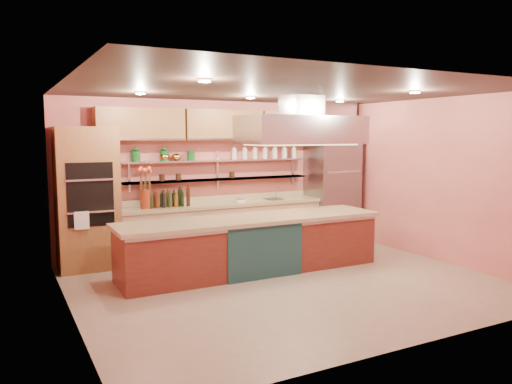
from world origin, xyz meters
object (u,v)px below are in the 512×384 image
island (252,245)px  copper_kettle (176,157)px  refrigerator (332,190)px  green_canister (191,156)px  flower_vase (146,199)px  kitchen_scale (240,200)px

island → copper_kettle: size_ratio=25.94×
refrigerator → green_canister: bearing=175.6°
flower_vase → kitchen_scale: size_ratio=2.00×
island → flower_vase: 2.01m
refrigerator → kitchen_scale: 2.09m
refrigerator → copper_kettle: bearing=175.9°
flower_vase → kitchen_scale: bearing=0.0°
green_canister → copper_kettle: bearing=180.0°
flower_vase → copper_kettle: (0.62, 0.22, 0.69)m
green_canister → island: bearing=-75.0°
refrigerator → island: 2.94m
refrigerator → flower_vase: 3.86m
island → flower_vase: size_ratio=13.20×
island → kitchen_scale: kitchen_scale is taller
copper_kettle → island: bearing=-66.1°
island → copper_kettle: copper_kettle is taller
copper_kettle → kitchen_scale: bearing=-10.8°
kitchen_scale → green_canister: 1.22m
copper_kettle → flower_vase: bearing=-160.6°
refrigerator → flower_vase: refrigerator is taller
kitchen_scale → green_canister: green_canister is taller
flower_vase → copper_kettle: 0.96m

